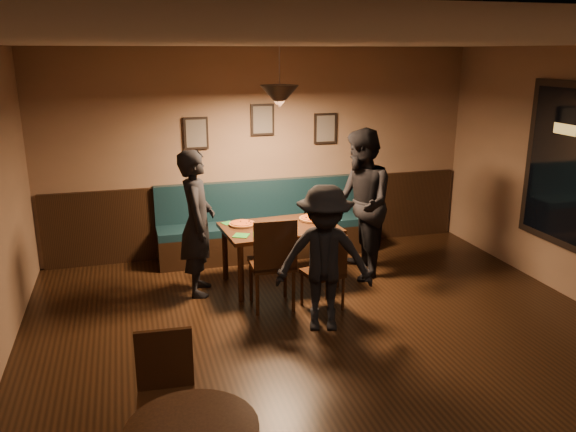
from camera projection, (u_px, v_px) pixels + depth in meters
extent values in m
plane|color=black|center=(357.00, 375.00, 5.06)|extent=(7.00, 7.00, 0.00)
plane|color=silver|center=(369.00, 43.00, 4.28)|extent=(7.00, 7.00, 0.00)
plane|color=#8C704F|center=(262.00, 152.00, 7.90)|extent=(6.00, 0.00, 6.00)
cube|color=black|center=(264.00, 216.00, 8.13)|extent=(5.88, 0.06, 1.00)
cube|color=black|center=(196.00, 133.00, 7.56)|extent=(0.32, 0.04, 0.42)
cube|color=black|center=(262.00, 120.00, 7.75)|extent=(0.32, 0.04, 0.42)
cube|color=black|center=(325.00, 128.00, 8.03)|extent=(0.32, 0.04, 0.42)
cone|color=black|center=(279.00, 96.00, 6.45)|extent=(0.44, 0.44, 0.25)
cube|color=black|center=(280.00, 255.00, 6.97)|extent=(1.42, 0.97, 0.72)
imported|color=black|center=(197.00, 223.00, 6.57)|extent=(0.50, 0.68, 1.69)
imported|color=black|center=(360.00, 204.00, 7.06)|extent=(0.85, 1.01, 1.86)
imported|color=black|center=(324.00, 259.00, 5.72)|extent=(1.09, 0.81, 1.50)
cylinder|color=orange|center=(242.00, 224.00, 6.91)|extent=(0.36, 0.36, 0.04)
cylinder|color=gold|center=(283.00, 230.00, 6.67)|extent=(0.41, 0.41, 0.04)
cylinder|color=orange|center=(313.00, 218.00, 7.12)|extent=(0.36, 0.36, 0.04)
cylinder|color=black|center=(333.00, 225.00, 6.69)|extent=(0.08, 0.08, 0.13)
cylinder|color=maroon|center=(323.00, 218.00, 6.99)|extent=(0.03, 0.03, 0.11)
cube|color=#1E7026|center=(228.00, 223.00, 6.99)|extent=(0.17, 0.17, 0.01)
cube|color=#1D6F1F|center=(241.00, 236.00, 6.52)|extent=(0.23, 0.23, 0.01)
cube|color=silver|center=(287.00, 236.00, 6.51)|extent=(0.20, 0.06, 0.00)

